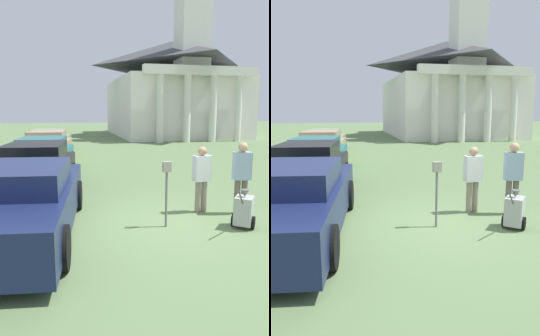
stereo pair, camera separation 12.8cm
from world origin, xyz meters
TOP-DOWN VIEW (x-y plane):
  - ground_plane at (0.00, 0.00)m, footprint 120.00×120.00m
  - parked_car_navy at (-2.91, 0.04)m, footprint 2.45×5.45m
  - parked_car_black at (-2.92, 3.29)m, footprint 2.35×5.23m
  - parked_car_teal at (-2.91, 6.67)m, footprint 2.41×5.23m
  - parked_car_tan at (-2.91, 9.98)m, footprint 2.42×5.03m
  - parked_car_sage at (-2.91, 13.33)m, footprint 2.52×5.47m
  - parking_meter at (-0.00, -0.12)m, footprint 0.18×0.09m
  - person_worker at (1.16, 0.70)m, footprint 0.44×0.25m
  - person_supervisor at (2.06, 0.40)m, footprint 0.46×0.31m
  - equipment_cart at (1.61, -0.52)m, footprint 0.78×0.88m
  - church at (8.39, 24.91)m, footprint 11.10×15.10m

SIDE VIEW (x-z plane):
  - ground_plane at x=0.00m, z-range 0.00..0.00m
  - equipment_cart at x=1.61m, z-range -0.11..0.89m
  - parked_car_sage at x=-2.91m, z-range -0.03..1.37m
  - parked_car_teal at x=-2.91m, z-range -0.05..1.41m
  - parked_car_tan at x=-2.91m, z-range -0.06..1.44m
  - parked_car_navy at x=-2.91m, z-range -0.03..1.43m
  - parked_car_black at x=-2.92m, z-range -0.06..1.50m
  - person_worker at x=1.16m, z-range 0.11..1.74m
  - parking_meter at x=0.00m, z-range 0.28..1.71m
  - person_supervisor at x=2.06m, z-range 0.13..1.88m
  - church at x=8.39m, z-range -6.02..16.18m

